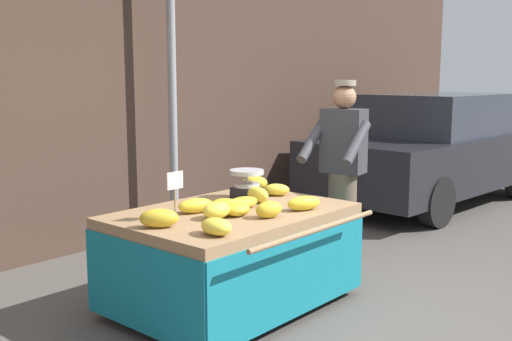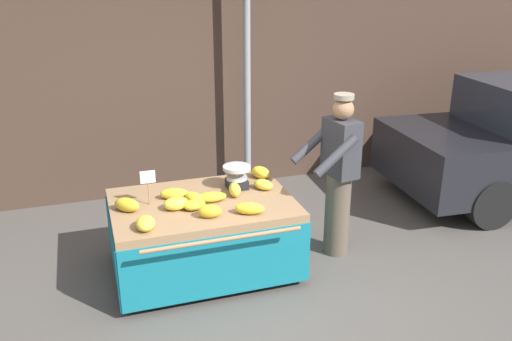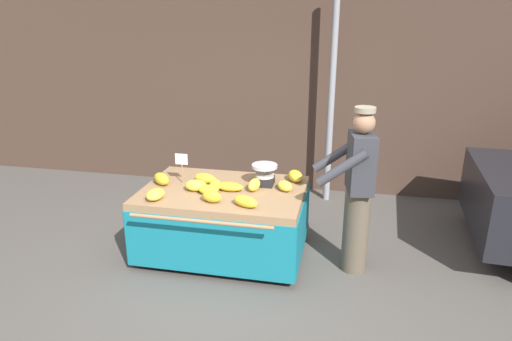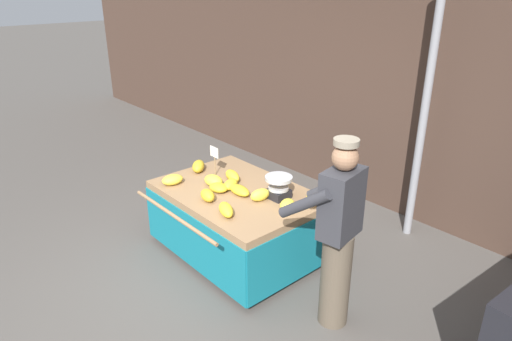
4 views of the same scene
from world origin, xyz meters
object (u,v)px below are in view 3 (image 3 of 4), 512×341
object	(u,v)px
banana_bunch_8	(246,202)
banana_bunch_9	(295,176)
banana_bunch_3	(161,179)
vendor_person	(357,191)
weighing_scale	(265,175)
banana_bunch_7	(230,187)
banana_bunch_0	(205,178)
banana_bunch_5	(215,184)
street_pole	(331,97)
banana_bunch_2	(155,194)
banana_bunch_6	(212,196)
banana_bunch_4	(209,189)
banana_cart	(224,206)
banana_bunch_10	(196,185)
price_sign	(182,162)
banana_bunch_11	(285,186)
banana_bunch_1	(254,185)

from	to	relation	value
banana_bunch_8	banana_bunch_9	distance (m)	0.90
banana_bunch_3	vendor_person	distance (m)	2.10
weighing_scale	banana_bunch_7	bearing A→B (deg)	-143.09
banana_bunch_0	banana_bunch_5	bearing A→B (deg)	-43.73
street_pole	banana_bunch_5	xyz separation A→B (m)	(-1.10, -1.82, -0.66)
banana_bunch_8	banana_bunch_3	bearing A→B (deg)	158.65
banana_bunch_8	vendor_person	distance (m)	1.11
banana_bunch_0	banana_bunch_2	size ratio (longest dim) A/B	1.16
banana_bunch_6	banana_bunch_9	size ratio (longest dim) A/B	0.93
banana_bunch_2	banana_bunch_4	xyz separation A→B (m)	(0.48, 0.26, -0.01)
banana_cart	banana_bunch_7	bearing A→B (deg)	-20.87
banana_bunch_2	banana_bunch_7	size ratio (longest dim) A/B	0.80
banana_bunch_2	banana_bunch_10	bearing A→B (deg)	44.19
banana_bunch_0	banana_bunch_7	world-z (taller)	banana_bunch_0
banana_bunch_2	weighing_scale	bearing A→B (deg)	32.53
banana_bunch_2	banana_bunch_6	bearing A→B (deg)	5.17
price_sign	banana_bunch_0	size ratio (longest dim) A/B	1.24
banana_bunch_0	banana_bunch_2	distance (m)	0.66
banana_bunch_4	banana_bunch_10	world-z (taller)	banana_bunch_10
banana_bunch_2	banana_bunch_3	world-z (taller)	banana_bunch_3
banana_bunch_10	banana_bunch_11	xyz separation A→B (m)	(0.92, 0.21, -0.01)
banana_bunch_6	banana_bunch_9	xyz separation A→B (m)	(0.74, 0.77, 0.00)
weighing_scale	banana_bunch_2	world-z (taller)	weighing_scale
weighing_scale	banana_bunch_0	xyz separation A→B (m)	(-0.65, -0.08, -0.06)
price_sign	banana_bunch_9	world-z (taller)	price_sign
price_sign	banana_bunch_10	size ratio (longest dim) A/B	1.47
banana_bunch_4	banana_bunch_6	distance (m)	0.23
banana_bunch_4	vendor_person	world-z (taller)	vendor_person
banana_bunch_9	banana_bunch_4	bearing A→B (deg)	-146.16
banana_bunch_0	banana_bunch_1	xyz separation A→B (m)	(0.58, -0.10, 0.01)
banana_bunch_0	banana_bunch_4	size ratio (longest dim) A/B	1.29
banana_bunch_1	banana_bunch_5	xyz separation A→B (m)	(-0.42, -0.05, -0.01)
banana_bunch_9	vendor_person	xyz separation A→B (m)	(0.68, -0.46, 0.05)
banana_bunch_2	banana_bunch_8	world-z (taller)	same
banana_bunch_8	banana_bunch_5	bearing A→B (deg)	137.31
banana_bunch_6	banana_bunch_9	distance (m)	1.06
weighing_scale	banana_bunch_3	xyz separation A→B (m)	(-1.11, -0.22, -0.05)
banana_bunch_1	banana_bunch_11	xyz separation A→B (m)	(0.32, 0.07, -0.01)
banana_bunch_1	banana_bunch_11	size ratio (longest dim) A/B	1.00
banana_cart	vendor_person	xyz separation A→B (m)	(1.40, -0.06, 0.31)
banana_bunch_4	banana_bunch_7	size ratio (longest dim) A/B	0.72
price_sign	banana_bunch_7	world-z (taller)	price_sign
banana_bunch_3	vendor_person	xyz separation A→B (m)	(2.10, -0.06, 0.05)
street_pole	price_sign	size ratio (longest dim) A/B	8.68
banana_bunch_10	banana_bunch_5	bearing A→B (deg)	26.00
banana_bunch_3	banana_bunch_6	xyz separation A→B (m)	(0.69, -0.37, -0.00)
banana_bunch_3	vendor_person	size ratio (longest dim) A/B	0.15
weighing_scale	banana_bunch_3	world-z (taller)	weighing_scale
banana_bunch_2	banana_bunch_5	xyz separation A→B (m)	(0.51, 0.40, -0.00)
vendor_person	banana_cart	bearing A→B (deg)	177.37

